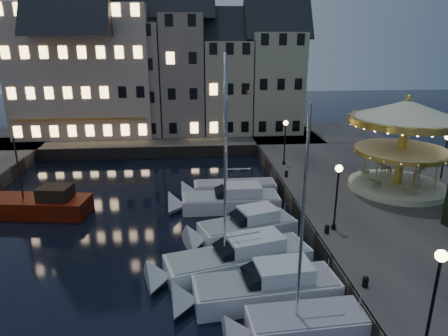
{
  "coord_description": "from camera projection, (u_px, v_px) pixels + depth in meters",
  "views": [
    {
      "loc": [
        -1.46,
        -20.65,
        12.47
      ],
      "look_at": [
        1.0,
        8.0,
        3.2
      ],
      "focal_mm": 32.0,
      "sensor_mm": 36.0,
      "label": 1
    }
  ],
  "objects": [
    {
      "name": "streetlamp_a",
      "position": [
        436.0,
        286.0,
        14.35
      ],
      "size": [
        0.44,
        0.44,
        4.17
      ],
      "color": "black",
      "rests_on": "quay_east"
    },
    {
      "name": "bollard_d",
      "position": [
        286.0,
        173.0,
        34.01
      ],
      "size": [
        0.3,
        0.3,
        0.57
      ],
      "color": "black",
      "rests_on": "quay_east"
    },
    {
      "name": "carousel",
      "position": [
        405.0,
        128.0,
        29.85
      ],
      "size": [
        8.43,
        8.43,
        7.37
      ],
      "color": "beige",
      "rests_on": "quay_east"
    },
    {
      "name": "townhouse_nd",
      "position": [
        182.0,
        67.0,
        48.95
      ],
      "size": [
        5.5,
        8.0,
        15.8
      ],
      "color": "gray",
      "rests_on": "quay_north"
    },
    {
      "name": "hotel_corner",
      "position": [
        84.0,
        63.0,
        47.84
      ],
      "size": [
        17.6,
        9.0,
        16.8
      ],
      "color": "beige",
      "rests_on": "quay_north"
    },
    {
      "name": "red_fishing_boat",
      "position": [
        40.0,
        206.0,
        29.66
      ],
      "size": [
        7.89,
        3.7,
        5.98
      ],
      "color": "#581104",
      "rests_on": "ground"
    },
    {
      "name": "quay_north",
      "position": [
        138.0,
        140.0,
        49.23
      ],
      "size": [
        44.0,
        12.0,
        1.3
      ],
      "primitive_type": "cube",
      "color": "#474442",
      "rests_on": "ground"
    },
    {
      "name": "townhouse_ne",
      "position": [
        226.0,
        79.0,
        49.85
      ],
      "size": [
        6.16,
        8.0,
        12.8
      ],
      "color": "tan",
      "rests_on": "quay_north"
    },
    {
      "name": "motorboat_b",
      "position": [
        258.0,
        289.0,
        19.82
      ],
      "size": [
        8.35,
        3.18,
        2.15
      ],
      "color": "silver",
      "rests_on": "ground"
    },
    {
      "name": "motorboat_c",
      "position": [
        232.0,
        260.0,
        22.36
      ],
      "size": [
        9.28,
        4.58,
        12.35
      ],
      "color": "silver",
      "rests_on": "ground"
    },
    {
      "name": "quaywall_e",
      "position": [
        294.0,
        207.0,
        29.51
      ],
      "size": [
        0.15,
        44.0,
        1.3
      ],
      "primitive_type": "cube",
      "color": "#47423A",
      "rests_on": "ground"
    },
    {
      "name": "townhouse_nf",
      "position": [
        274.0,
        75.0,
        50.19
      ],
      "size": [
        6.82,
        8.0,
        13.8
      ],
      "color": "tan",
      "rests_on": "quay_north"
    },
    {
      "name": "motorboat_e",
      "position": [
        225.0,
        201.0,
        30.6
      ],
      "size": [
        8.42,
        2.55,
        2.15
      ],
      "color": "silver",
      "rests_on": "ground"
    },
    {
      "name": "streetlamp_b",
      "position": [
        337.0,
        188.0,
        23.83
      ],
      "size": [
        0.44,
        0.44,
        4.17
      ],
      "color": "black",
      "rests_on": "quay_east"
    },
    {
      "name": "motorboat_a",
      "position": [
        295.0,
        326.0,
        17.42
      ],
      "size": [
        6.35,
        2.34,
        10.49
      ],
      "color": "silver",
      "rests_on": "ground"
    },
    {
      "name": "bollard_b",
      "position": [
        327.0,
        229.0,
        24.05
      ],
      "size": [
        0.3,
        0.3,
        0.57
      ],
      "color": "black",
      "rests_on": "quay_east"
    },
    {
      "name": "bollard_a",
      "position": [
        366.0,
        281.0,
        18.83
      ],
      "size": [
        0.3,
        0.3,
        0.57
      ],
      "color": "black",
      "rests_on": "quay_east"
    },
    {
      "name": "bollard_c",
      "position": [
        304.0,
        198.0,
        28.79
      ],
      "size": [
        0.3,
        0.3,
        0.57
      ],
      "color": "black",
      "rests_on": "quay_east"
    },
    {
      "name": "quaywall_n",
      "position": [
        150.0,
        153.0,
        43.7
      ],
      "size": [
        48.0,
        0.15,
        1.3
      ],
      "primitive_type": "cube",
      "color": "#47423A",
      "rests_on": "ground"
    },
    {
      "name": "streetlamp_c",
      "position": [
        285.0,
        136.0,
        36.63
      ],
      "size": [
        0.44,
        0.44,
        4.17
      ],
      "color": "black",
      "rests_on": "quay_east"
    },
    {
      "name": "townhouse_na",
      "position": [
        39.0,
        81.0,
        48.0
      ],
      "size": [
        5.5,
        8.0,
        12.8
      ],
      "color": "gray",
      "rests_on": "quay_north"
    },
    {
      "name": "quay_east",
      "position": [
        397.0,
        204.0,
        30.16
      ],
      "size": [
        16.0,
        56.0,
        1.3
      ],
      "primitive_type": "cube",
      "color": "#474442",
      "rests_on": "ground"
    },
    {
      "name": "townhouse_nc",
      "position": [
        135.0,
        71.0,
        48.63
      ],
      "size": [
        6.82,
        8.0,
        14.8
      ],
      "color": "gray",
      "rests_on": "quay_north"
    },
    {
      "name": "motorboat_d",
      "position": [
        242.0,
        229.0,
        26.14
      ],
      "size": [
        7.36,
        4.4,
        2.15
      ],
      "color": "silver",
      "rests_on": "ground"
    },
    {
      "name": "townhouse_nb",
      "position": [
        85.0,
        76.0,
        48.29
      ],
      "size": [
        6.16,
        8.0,
        13.8
      ],
      "color": "gray",
      "rests_on": "quay_north"
    },
    {
      "name": "motorboat_f",
      "position": [
        228.0,
        189.0,
        33.39
      ],
      "size": [
        7.84,
        2.1,
        10.43
      ],
      "color": "silver",
      "rests_on": "ground"
    },
    {
      "name": "ground",
      "position": [
        219.0,
        261.0,
        23.53
      ],
      "size": [
        160.0,
        160.0,
        0.0
      ],
      "primitive_type": "plane",
      "color": "black",
      "rests_on": "ground"
    },
    {
      "name": "streetlamp_d",
      "position": [
        445.0,
        152.0,
        31.39
      ],
      "size": [
        0.44,
        0.44,
        4.17
      ],
      "color": "black",
      "rests_on": "quay_east"
    }
  ]
}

